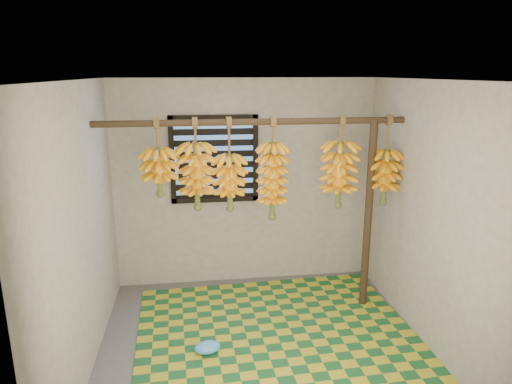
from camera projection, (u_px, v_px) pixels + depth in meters
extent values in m
cube|color=#4D4D4D|center=(264.00, 350.00, 4.17)|extent=(3.00, 3.00, 0.01)
cube|color=silver|center=(266.00, 79.00, 3.56)|extent=(3.00, 3.00, 0.01)
cube|color=gray|center=(245.00, 184.00, 5.31)|extent=(3.00, 0.01, 2.40)
cube|color=gray|center=(80.00, 234.00, 3.67)|extent=(0.01, 3.00, 2.40)
cube|color=gray|center=(431.00, 218.00, 4.06)|extent=(0.01, 3.00, 2.40)
cube|color=black|center=(214.00, 159.00, 5.16)|extent=(1.00, 0.04, 1.00)
cylinder|color=#3A2A1B|center=(254.00, 122.00, 4.33)|extent=(3.00, 0.06, 0.06)
cylinder|color=#3A2A1B|center=(368.00, 217.00, 4.74)|extent=(0.08, 0.08, 2.00)
cube|color=#175025|center=(275.00, 330.00, 4.48)|extent=(2.74, 2.23, 0.01)
ellipsoid|color=#3F96EA|center=(207.00, 347.00, 4.10)|extent=(0.27, 0.21, 0.10)
cylinder|color=brown|center=(157.00, 136.00, 4.24)|extent=(0.02, 0.02, 0.29)
cylinder|color=#4C5923|center=(159.00, 170.00, 4.32)|extent=(0.06, 0.06, 0.42)
cylinder|color=brown|center=(195.00, 133.00, 4.28)|extent=(0.02, 0.02, 0.24)
cylinder|color=#4C5923|center=(197.00, 174.00, 4.38)|extent=(0.06, 0.06, 0.62)
cylinder|color=brown|center=(229.00, 138.00, 4.34)|extent=(0.02, 0.02, 0.37)
cylinder|color=#4C5923|center=(230.00, 181.00, 4.44)|extent=(0.06, 0.06, 0.52)
cylinder|color=brown|center=(273.00, 132.00, 4.38)|extent=(0.02, 0.02, 0.26)
cylinder|color=#4C5923|center=(272.00, 179.00, 4.50)|extent=(0.06, 0.06, 0.74)
cylinder|color=brown|center=(341.00, 131.00, 4.47)|extent=(0.02, 0.02, 0.26)
cylinder|color=#4C5923|center=(339.00, 173.00, 4.58)|extent=(0.06, 0.06, 0.64)
cylinder|color=brown|center=(388.00, 135.00, 4.55)|extent=(0.02, 0.02, 0.35)
cylinder|color=#4C5923|center=(385.00, 175.00, 4.65)|extent=(0.06, 0.06, 0.53)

